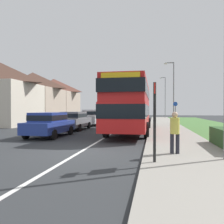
% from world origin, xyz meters
% --- Properties ---
extents(ground_plane, '(120.00, 120.00, 0.00)m').
position_xyz_m(ground_plane, '(0.00, 0.00, 0.00)').
color(ground_plane, '#2D3033').
extents(lane_marking_centre, '(0.14, 60.00, 0.01)m').
position_xyz_m(lane_marking_centre, '(0.00, 8.00, 0.00)').
color(lane_marking_centre, silver).
rests_on(lane_marking_centre, ground_plane).
extents(pavement_near_side, '(3.20, 68.00, 0.12)m').
position_xyz_m(pavement_near_side, '(4.20, 6.00, 0.06)').
color(pavement_near_side, gray).
rests_on(pavement_near_side, ground_plane).
extents(double_decker_bus, '(2.80, 11.16, 3.70)m').
position_xyz_m(double_decker_bus, '(1.31, 7.93, 2.14)').
color(double_decker_bus, red).
rests_on(double_decker_bus, ground_plane).
extents(parked_car_blue, '(1.97, 4.29, 1.56)m').
position_xyz_m(parked_car_blue, '(-3.58, 4.51, 0.86)').
color(parked_car_blue, navy).
rests_on(parked_car_blue, ground_plane).
extents(parked_car_grey, '(1.92, 4.37, 1.56)m').
position_xyz_m(parked_car_grey, '(-3.71, 9.52, 0.86)').
color(parked_car_grey, slate).
rests_on(parked_car_grey, ground_plane).
extents(parked_car_silver, '(1.87, 4.33, 1.73)m').
position_xyz_m(parked_car_silver, '(-3.58, 14.72, 0.94)').
color(parked_car_silver, '#B7B7BC').
rests_on(parked_car_silver, ground_plane).
extents(pedestrian_at_stop, '(0.34, 0.34, 1.67)m').
position_xyz_m(pedestrian_at_stop, '(3.74, -0.25, 0.98)').
color(pedestrian_at_stop, '#23232D').
rests_on(pedestrian_at_stop, ground_plane).
extents(bus_stop_sign, '(0.09, 0.52, 2.60)m').
position_xyz_m(bus_stop_sign, '(3.00, -1.76, 1.54)').
color(bus_stop_sign, black).
rests_on(bus_stop_sign, ground_plane).
extents(cycle_route_sign, '(0.44, 0.08, 2.52)m').
position_xyz_m(cycle_route_sign, '(5.14, 14.62, 1.43)').
color(cycle_route_sign, slate).
rests_on(cycle_route_sign, ground_plane).
extents(street_lamp_near, '(1.14, 0.20, 7.33)m').
position_xyz_m(street_lamp_near, '(5.19, -0.93, 4.21)').
color(street_lamp_near, slate).
rests_on(street_lamp_near, ground_plane).
extents(street_lamp_mid, '(1.14, 0.20, 7.15)m').
position_xyz_m(street_lamp_mid, '(5.13, 17.72, 4.12)').
color(street_lamp_mid, slate).
rests_on(street_lamp_mid, ground_plane).
extents(street_lamp_far, '(1.14, 0.20, 8.10)m').
position_xyz_m(street_lamp_far, '(5.15, 36.74, 4.61)').
color(street_lamp_far, slate).
rests_on(street_lamp_far, ground_plane).
extents(house_terrace_far_side, '(7.10, 19.92, 6.86)m').
position_xyz_m(house_terrace_far_side, '(-13.48, 19.73, 3.43)').
color(house_terrace_far_side, beige).
rests_on(house_terrace_far_side, ground_plane).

